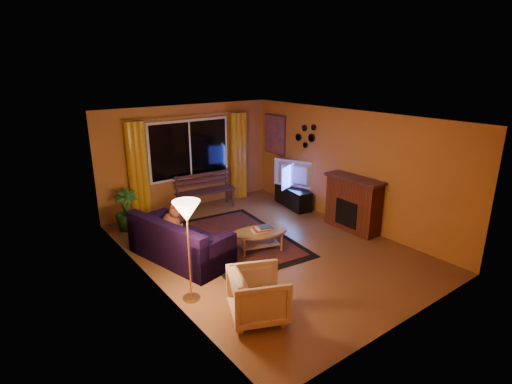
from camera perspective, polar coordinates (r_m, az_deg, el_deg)
floor at (r=7.83m, az=1.33°, el=-7.95°), size 4.50×6.00×0.02m
ceiling at (r=7.11m, az=1.47°, el=10.67°), size 4.50×6.00×0.02m
wall_back at (r=9.84m, az=-9.53°, el=4.97°), size 4.50×0.02×2.50m
wall_left at (r=6.30m, az=-15.01°, el=-2.68°), size 0.02×6.00×2.50m
wall_right at (r=8.90m, az=12.94°, el=3.41°), size 0.02×6.00×2.50m
window at (r=9.74m, az=-9.41°, el=6.05°), size 2.00×0.02×1.30m
curtain_rod at (r=9.57m, az=-9.52°, el=10.70°), size 3.20×0.03×0.03m
curtain_left at (r=9.23m, az=-16.55°, el=2.80°), size 0.36×0.36×2.24m
curtain_right at (r=10.43m, az=-2.56°, el=5.19°), size 0.36×0.36×2.24m
bench at (r=9.85m, az=-7.17°, el=-1.13°), size 1.50×0.58×0.44m
potted_plant at (r=8.90m, az=-18.00°, el=-2.47°), size 0.52×0.52×0.88m
sofa at (r=7.35m, az=-10.79°, el=-6.54°), size 1.29×2.13×0.81m
dog at (r=7.65m, az=-12.05°, el=-3.73°), size 0.44×0.51×0.47m
armchair at (r=5.66m, az=0.32°, el=-14.20°), size 0.95×0.98×0.78m
floor_lamp at (r=5.95m, az=-9.58°, el=-8.41°), size 0.27×0.27×1.57m
rug at (r=8.16m, az=-2.65°, el=-6.70°), size 2.17×3.14×0.02m
coffee_table at (r=7.63m, az=0.51°, el=-6.97°), size 1.35×1.35×0.39m
tv_console at (r=9.96m, az=5.30°, el=-0.74°), size 0.57×1.20×0.48m
television at (r=9.79m, az=5.40°, el=2.46°), size 0.59×1.13×0.67m
fireplace at (r=8.70m, az=13.71°, el=-1.80°), size 0.40×1.20×1.10m
mirror_cluster at (r=9.62m, az=7.06°, el=8.13°), size 0.06×0.60×0.56m
painting at (r=10.50m, az=2.71°, el=8.22°), size 0.04×0.76×0.96m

